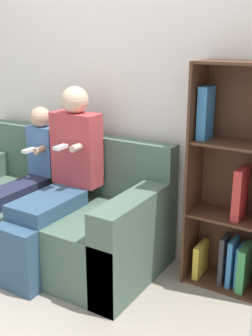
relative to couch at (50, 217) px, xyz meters
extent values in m
plane|color=#9E9384|center=(0.33, -0.53, -0.30)|extent=(14.00, 14.00, 0.00)
cube|color=silver|center=(0.33, 0.48, 0.97)|extent=(10.00, 0.06, 2.55)
cube|color=#4C6656|center=(0.00, -0.10, -0.07)|extent=(1.83, 0.74, 0.46)
cube|color=#4C6656|center=(0.00, 0.34, 0.16)|extent=(1.83, 0.14, 0.94)
cube|color=#4C6656|center=(0.82, -0.10, 0.03)|extent=(0.20, 0.74, 0.67)
cube|color=#335170|center=(0.17, -0.53, -0.07)|extent=(0.33, 0.12, 0.46)
cube|color=#335170|center=(0.17, -0.20, 0.21)|extent=(0.33, 0.55, 0.11)
cube|color=#B73D42|center=(0.17, 0.16, 0.55)|extent=(0.38, 0.17, 0.56)
sphere|color=beige|center=(0.17, 0.16, 0.93)|extent=(0.20, 0.20, 0.20)
cylinder|color=beige|center=(0.27, 0.03, 0.60)|extent=(0.05, 0.10, 0.05)
cube|color=white|center=(0.17, -0.02, 0.60)|extent=(0.05, 0.12, 0.02)
cube|color=#232842|center=(-0.21, -0.17, 0.21)|extent=(0.21, 0.61, 0.11)
cube|color=#476B9E|center=(-0.21, 0.19, 0.47)|extent=(0.25, 0.11, 0.41)
sphere|color=tan|center=(-0.21, 0.19, 0.75)|extent=(0.17, 0.17, 0.17)
cylinder|color=tan|center=(-0.14, 0.09, 0.51)|extent=(0.05, 0.10, 0.05)
cube|color=white|center=(-0.21, 0.04, 0.51)|extent=(0.05, 0.12, 0.02)
cube|color=#4C2D1E|center=(1.09, 0.29, 0.46)|extent=(0.02, 0.30, 1.54)
cube|color=#4C2D1E|center=(1.36, 0.43, 0.46)|extent=(0.56, 0.02, 1.54)
cube|color=#4C2D1E|center=(1.36, 0.29, -0.30)|extent=(0.52, 0.27, 0.02)
cube|color=#4C2D1E|center=(1.36, 0.29, 0.21)|extent=(0.52, 0.27, 0.02)
cube|color=#4C2D1E|center=(1.36, 0.29, 0.72)|extent=(0.52, 0.27, 0.02)
cube|color=#4C2D1E|center=(1.36, 0.29, 1.22)|extent=(0.52, 0.27, 0.02)
cube|color=teal|center=(1.48, 0.29, -0.13)|extent=(0.06, 0.15, 0.31)
cube|color=#333338|center=(1.35, 0.29, -0.11)|extent=(0.03, 0.15, 0.35)
cube|color=teal|center=(1.15, 0.29, 0.90)|extent=(0.06, 0.16, 0.35)
cube|color=teal|center=(1.41, 0.29, -0.12)|extent=(0.03, 0.17, 0.34)
cube|color=#429956|center=(1.49, 0.29, -0.13)|extent=(0.05, 0.21, 0.31)
cube|color=#C63838|center=(1.42, 0.29, 0.39)|extent=(0.05, 0.18, 0.35)
cube|color=gold|center=(1.17, 0.29, -0.16)|extent=(0.04, 0.20, 0.25)
camera|label=1|loc=(2.14, -2.30, 1.38)|focal=45.00mm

